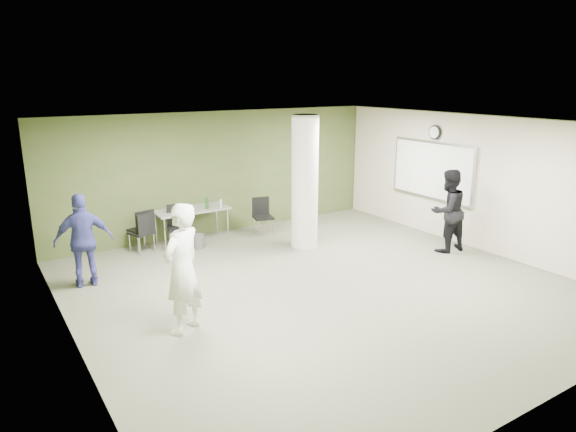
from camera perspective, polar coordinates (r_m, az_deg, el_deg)
floor at (r=9.02m, az=3.76°, el=-7.85°), size 8.00×8.00×0.00m
ceiling at (r=8.34m, az=4.09°, el=10.17°), size 8.00×8.00×0.00m
wall_back at (r=11.95m, az=-7.58°, el=4.78°), size 8.00×2.80×0.02m
wall_left at (r=7.05m, az=-23.29°, el=-3.58°), size 0.02×8.00×2.80m
wall_right_cream at (r=11.36m, az=20.41°, el=3.44°), size 0.02×8.00×2.80m
column at (r=10.72m, az=1.88°, el=3.73°), size 0.56×0.56×2.80m
whiteboard at (r=12.03m, az=15.70°, el=4.91°), size 0.05×2.30×1.30m
wall_clock at (r=11.92m, az=15.99°, el=8.93°), size 0.06×0.32×0.32m
folding_table at (r=11.33m, az=-10.59°, el=0.54°), size 1.61×0.72×1.01m
wastebasket at (r=11.09m, az=-9.96°, el=-2.79°), size 0.26×0.26×0.30m
chair_back_left at (r=10.94m, az=-15.78°, el=-1.48°), size 0.54×0.54×0.86m
chair_back_right at (r=11.07m, az=-15.84°, el=-1.19°), size 0.53×0.53×0.89m
chair_table_left at (r=11.04m, az=-12.04°, el=-0.80°), size 0.56×0.56×0.94m
chair_table_right at (r=11.84m, az=-2.88°, el=0.31°), size 0.51×0.51×0.85m
woman_white at (r=7.31m, az=-11.65°, el=-5.80°), size 0.82×0.73×1.88m
man_black at (r=11.06m, az=17.31°, el=0.55°), size 0.88×0.71×1.73m
man_blue at (r=9.45m, az=-21.75°, el=-2.54°), size 1.01×0.52×1.64m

